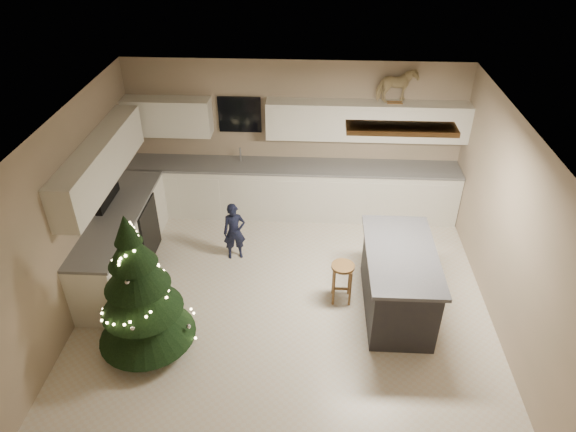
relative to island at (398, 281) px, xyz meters
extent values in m
plane|color=beige|center=(-1.48, 0.12, -0.48)|extent=(5.50, 5.50, 0.00)
cube|color=tan|center=(-1.48, 2.62, 0.82)|extent=(5.50, 0.02, 2.60)
cube|color=tan|center=(-1.48, -2.38, 0.82)|extent=(5.50, 0.02, 2.60)
cube|color=tan|center=(-4.23, 0.12, 0.82)|extent=(0.02, 5.00, 2.60)
cube|color=tan|center=(1.27, 0.12, 0.82)|extent=(0.02, 5.00, 2.60)
cube|color=silver|center=(-1.48, 0.12, 2.12)|extent=(5.50, 5.00, 0.02)
cube|color=brown|center=(-0.18, 0.22, 2.07)|extent=(1.25, 0.32, 0.06)
cube|color=white|center=(-0.18, 0.22, 2.04)|extent=(1.15, 0.24, 0.02)
cube|color=silver|center=(-1.48, 2.32, -0.03)|extent=(5.48, 0.60, 0.90)
cube|color=silver|center=(-3.93, 0.72, -0.03)|extent=(0.60, 2.60, 0.90)
cube|color=slate|center=(-1.48, 2.31, 0.44)|extent=(5.48, 0.62, 0.04)
cube|color=slate|center=(-3.92, 0.72, 0.44)|extent=(0.62, 2.60, 0.04)
cube|color=silver|center=(-3.53, 2.44, 1.22)|extent=(1.40, 0.35, 0.60)
cube|color=silver|center=(-0.33, 2.44, 1.22)|extent=(3.20, 0.35, 0.60)
cube|color=silver|center=(-4.05, 0.84, 1.22)|extent=(0.35, 2.60, 0.60)
cube|color=black|center=(-2.38, 2.59, 1.22)|extent=(0.70, 0.04, 0.60)
cube|color=#99999E|center=(-2.38, 2.32, 0.42)|extent=(0.55, 0.40, 0.06)
cylinder|color=#99999E|center=(-2.38, 2.42, 0.58)|extent=(0.03, 0.03, 0.24)
cube|color=black|center=(-3.91, 1.02, -0.03)|extent=(0.64, 0.75, 0.90)
cube|color=black|center=(-4.16, 1.02, 0.57)|extent=(0.10, 0.75, 0.30)
cube|color=black|center=(0.00, 0.00, -0.03)|extent=(0.80, 1.60, 0.90)
cube|color=#28282C|center=(0.00, 0.00, 0.45)|extent=(0.90, 1.70, 0.05)
cylinder|color=brown|center=(-0.72, 0.14, 0.10)|extent=(0.31, 0.31, 0.04)
cylinder|color=brown|center=(-0.83, 0.03, -0.20)|extent=(0.03, 0.03, 0.56)
cylinder|color=brown|center=(-0.61, 0.03, -0.20)|extent=(0.03, 0.03, 0.56)
cylinder|color=brown|center=(-0.83, 0.25, -0.20)|extent=(0.03, 0.03, 0.56)
cylinder|color=brown|center=(-0.61, 0.25, -0.20)|extent=(0.03, 0.03, 0.56)
cube|color=brown|center=(-0.72, 0.14, -0.29)|extent=(0.24, 0.03, 0.03)
cylinder|color=#3F2816|center=(-3.15, -0.82, -0.35)|extent=(0.10, 0.10, 0.26)
cone|color=black|center=(-3.15, -0.82, 0.00)|extent=(1.18, 1.18, 0.61)
cone|color=black|center=(-3.15, -0.82, 0.39)|extent=(0.97, 0.97, 0.52)
cone|color=black|center=(-3.15, -0.82, 0.74)|extent=(0.76, 0.76, 0.48)
cone|color=black|center=(-3.15, -0.82, 1.04)|extent=(0.56, 0.56, 0.43)
cone|color=black|center=(-3.15, -0.82, 1.30)|extent=(0.31, 0.31, 0.35)
sphere|color=#FFD88C|center=(-2.54, -0.82, -0.26)|extent=(0.03, 0.03, 0.03)
sphere|color=#FFD88C|center=(-2.58, -0.64, -0.23)|extent=(0.03, 0.03, 0.03)
sphere|color=#FFD88C|center=(-2.67, -0.48, -0.19)|extent=(0.03, 0.03, 0.03)
sphere|color=#FFD88C|center=(-2.81, -0.36, -0.15)|extent=(0.03, 0.03, 0.03)
sphere|color=#FFD88C|center=(-2.97, -0.29, -0.12)|extent=(0.03, 0.03, 0.03)
sphere|color=#FFD88C|center=(-3.14, -0.27, -0.08)|extent=(0.03, 0.03, 0.03)
sphere|color=#FFD88C|center=(-3.31, -0.31, -0.04)|extent=(0.03, 0.03, 0.03)
sphere|color=#FFD88C|center=(-3.45, -0.39, -0.01)|extent=(0.03, 0.03, 0.03)
sphere|color=#FFD88C|center=(-3.56, -0.51, 0.03)|extent=(0.03, 0.03, 0.03)
sphere|color=#FFD88C|center=(-3.62, -0.66, 0.07)|extent=(0.03, 0.03, 0.03)
sphere|color=#FFD88C|center=(-3.64, -0.81, 0.10)|extent=(0.03, 0.03, 0.03)
sphere|color=#FFD88C|center=(-3.61, -0.96, 0.14)|extent=(0.03, 0.03, 0.03)
sphere|color=#FFD88C|center=(-3.54, -1.08, 0.18)|extent=(0.03, 0.03, 0.03)
sphere|color=#FFD88C|center=(-3.43, -1.18, 0.21)|extent=(0.03, 0.03, 0.03)
sphere|color=#FFD88C|center=(-3.31, -1.23, 0.25)|extent=(0.03, 0.03, 0.03)
sphere|color=#FFD88C|center=(-3.17, -1.25, 0.29)|extent=(0.03, 0.03, 0.03)
sphere|color=#FFD88C|center=(-3.04, -1.22, 0.32)|extent=(0.03, 0.03, 0.03)
sphere|color=#FFD88C|center=(-2.93, -1.16, 0.36)|extent=(0.03, 0.03, 0.03)
sphere|color=#FFD88C|center=(-2.85, -1.07, 0.40)|extent=(0.03, 0.03, 0.03)
sphere|color=#FFD88C|center=(-2.80, -0.96, 0.43)|extent=(0.03, 0.03, 0.03)
sphere|color=#FFD88C|center=(-2.79, -0.85, 0.47)|extent=(0.03, 0.03, 0.03)
sphere|color=#FFD88C|center=(-2.81, -0.74, 0.51)|extent=(0.03, 0.03, 0.03)
sphere|color=#FFD88C|center=(-2.87, -0.65, 0.54)|extent=(0.03, 0.03, 0.03)
sphere|color=#FFD88C|center=(-2.94, -0.58, 0.58)|extent=(0.03, 0.03, 0.03)
sphere|color=#FFD88C|center=(-3.03, -0.54, 0.62)|extent=(0.03, 0.03, 0.03)
sphere|color=#FFD88C|center=(-3.13, -0.53, 0.65)|extent=(0.03, 0.03, 0.03)
sphere|color=#FFD88C|center=(-3.22, -0.55, 0.69)|extent=(0.03, 0.03, 0.03)
sphere|color=#FFD88C|center=(-3.29, -0.59, 0.73)|extent=(0.03, 0.03, 0.03)
sphere|color=#FFD88C|center=(-3.35, -0.65, 0.76)|extent=(0.03, 0.03, 0.03)
sphere|color=#FFD88C|center=(-3.38, -0.73, 0.80)|extent=(0.03, 0.03, 0.03)
sphere|color=#FFD88C|center=(-3.39, -0.80, 0.84)|extent=(0.03, 0.03, 0.03)
sphere|color=#FFD88C|center=(-3.37, -0.87, 0.87)|extent=(0.03, 0.03, 0.03)
sphere|color=#FFD88C|center=(-3.33, -0.93, 0.91)|extent=(0.03, 0.03, 0.03)
sphere|color=#FFD88C|center=(-3.28, -0.97, 0.95)|extent=(0.03, 0.03, 0.03)
sphere|color=#FFD88C|center=(-3.23, -0.99, 0.98)|extent=(0.03, 0.03, 0.03)
sphere|color=#FFD88C|center=(-3.17, -0.99, 1.02)|extent=(0.03, 0.03, 0.03)
sphere|color=#FFD88C|center=(-3.12, -0.98, 1.06)|extent=(0.03, 0.03, 0.03)
sphere|color=#FFD88C|center=(-3.08, -0.95, 1.09)|extent=(0.03, 0.03, 0.03)
sphere|color=#FFD88C|center=(-3.05, -0.91, 1.13)|extent=(0.03, 0.03, 0.03)
sphere|color=#FFD88C|center=(-3.04, -0.87, 1.17)|extent=(0.03, 0.03, 0.03)
sphere|color=#FFD88C|center=(-3.05, -0.84, 1.20)|extent=(0.03, 0.03, 0.03)
sphere|color=#FFD88C|center=(-3.06, -0.81, 1.24)|extent=(0.03, 0.03, 0.03)
sphere|color=#FFD88C|center=(-3.08, -0.79, 1.28)|extent=(0.03, 0.03, 0.03)
sphere|color=#FFD88C|center=(-3.10, -0.77, 1.31)|extent=(0.03, 0.03, 0.03)
sphere|color=#FFD88C|center=(-3.13, -0.77, 1.35)|extent=(0.03, 0.03, 0.03)
sphere|color=silver|center=(-2.63, -0.82, -0.13)|extent=(0.06, 0.06, 0.06)
sphere|color=silver|center=(-3.42, -0.45, 0.04)|extent=(0.06, 0.06, 0.06)
sphere|color=silver|center=(-3.28, -1.21, 0.21)|extent=(0.06, 0.06, 0.06)
sphere|color=silver|center=(-2.83, -0.72, 0.39)|extent=(0.06, 0.06, 0.06)
sphere|color=silver|center=(-3.38, -0.66, 0.56)|extent=(0.06, 0.06, 0.06)
sphere|color=silver|center=(-3.15, -1.04, 0.74)|extent=(0.06, 0.06, 0.06)
sphere|color=silver|center=(-3.03, -0.73, 0.91)|extent=(0.06, 0.06, 0.06)
sphere|color=silver|center=(-3.24, -0.80, 1.08)|extent=(0.06, 0.06, 0.06)
sphere|color=silver|center=(-3.14, -0.85, 1.26)|extent=(0.06, 0.06, 0.06)
imported|color=black|center=(-2.32, 1.03, -0.01)|extent=(0.38, 0.30, 0.93)
cube|color=brown|center=(0.08, 2.40, 1.53)|extent=(0.24, 0.02, 0.02)
cube|color=brown|center=(0.08, 2.48, 1.53)|extent=(0.24, 0.02, 0.02)
imported|color=#D5C687|center=(0.08, 2.44, 1.80)|extent=(0.66, 0.46, 0.51)
camera|label=1|loc=(-1.18, -5.24, 4.45)|focal=32.00mm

